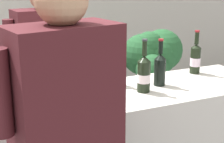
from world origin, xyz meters
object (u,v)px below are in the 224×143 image
at_px(wine_bottle_0, 17,90).
at_px(wine_bottle_7, 46,89).
at_px(wine_bottle_1, 160,68).
at_px(potted_shrub, 153,63).
at_px(person_server, 48,92).
at_px(wine_bottle_2, 195,58).
at_px(wine_bottle_9, 114,69).
at_px(wine_glass, 88,79).
at_px(wine_bottle_3, 144,74).
at_px(wine_bottle_5, 86,74).

height_order(wine_bottle_0, wine_bottle_7, wine_bottle_0).
bearing_deg(wine_bottle_1, potted_shrub, 60.94).
relative_size(wine_bottle_1, person_server, 0.20).
xyz_separation_m(wine_bottle_2, person_server, (-1.03, 0.48, -0.28)).
bearing_deg(person_server, potted_shrub, 20.01).
xyz_separation_m(wine_bottle_1, wine_bottle_2, (0.40, 0.14, -0.00)).
distance_m(wine_bottle_9, person_server, 0.66).
distance_m(wine_bottle_0, wine_bottle_1, 0.96).
relative_size(wine_bottle_7, wine_glass, 1.80).
xyz_separation_m(wine_bottle_1, wine_bottle_3, (-0.16, -0.07, 0.00)).
bearing_deg(wine_bottle_9, wine_bottle_3, -59.60).
height_order(wine_bottle_2, wine_glass, wine_bottle_2).
xyz_separation_m(wine_bottle_1, wine_glass, (-0.54, -0.05, 0.01)).
relative_size(wine_bottle_7, potted_shrub, 0.31).
xyz_separation_m(wine_bottle_5, potted_shrub, (1.10, 0.98, -0.28)).
height_order(wine_bottle_1, wine_bottle_5, wine_bottle_1).
distance_m(wine_bottle_3, wine_bottle_9, 0.24).
height_order(wine_bottle_0, person_server, person_server).
distance_m(wine_bottle_1, person_server, 0.93).
bearing_deg(wine_bottle_3, potted_shrub, 56.43).
xyz_separation_m(wine_bottle_1, wine_bottle_5, (-0.50, 0.09, -0.01)).
relative_size(wine_bottle_0, person_server, 0.22).
height_order(wine_bottle_5, wine_bottle_7, wine_bottle_7).
distance_m(wine_bottle_0, wine_glass, 0.42).
relative_size(wine_bottle_9, wine_glass, 1.65).
distance_m(wine_bottle_9, potted_shrub, 1.31).
bearing_deg(potted_shrub, wine_bottle_9, -133.03).
height_order(wine_bottle_5, wine_bottle_9, wine_bottle_9).
bearing_deg(wine_bottle_9, wine_bottle_5, -168.96).
height_order(wine_bottle_1, wine_bottle_3, wine_bottle_3).
xyz_separation_m(wine_bottle_2, potted_shrub, (0.19, 0.93, -0.28)).
xyz_separation_m(wine_bottle_5, person_server, (-0.13, 0.54, -0.28)).
bearing_deg(wine_bottle_1, wine_glass, -175.11).
bearing_deg(wine_bottle_0, wine_bottle_1, 5.08).
relative_size(wine_bottle_5, potted_shrub, 0.28).
xyz_separation_m(wine_bottle_0, wine_bottle_5, (0.46, 0.18, -0.01)).
bearing_deg(wine_bottle_2, wine_glass, -168.71).
bearing_deg(wine_bottle_9, wine_bottle_0, -162.10).
distance_m(wine_glass, person_server, 0.74).
bearing_deg(wine_bottle_9, potted_shrub, 46.97).
relative_size(wine_bottle_1, wine_bottle_7, 0.92).
xyz_separation_m(wine_bottle_5, wine_glass, (-0.04, -0.14, 0.01)).
xyz_separation_m(wine_bottle_1, potted_shrub, (0.60, 1.07, -0.28)).
bearing_deg(person_server, wine_bottle_0, -114.62).
distance_m(wine_bottle_0, potted_shrub, 1.96).
relative_size(wine_bottle_5, person_server, 0.19).
bearing_deg(wine_bottle_1, wine_bottle_0, -174.92).
height_order(wine_bottle_2, wine_bottle_5, wine_bottle_2).
distance_m(wine_bottle_1, wine_bottle_9, 0.31).
bearing_deg(potted_shrub, wine_bottle_7, -139.49).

